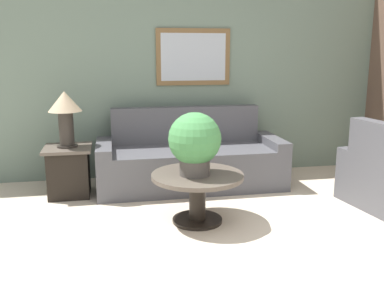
# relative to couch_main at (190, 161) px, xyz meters

# --- Properties ---
(ground_plane) EXTENTS (20.00, 20.00, 0.00)m
(ground_plane) POSITION_rel_couch_main_xyz_m (0.09, -2.22, -0.31)
(ground_plane) COLOR beige
(wall_back) EXTENTS (7.15, 0.09, 2.60)m
(wall_back) POSITION_rel_couch_main_xyz_m (0.09, 0.57, 1.00)
(wall_back) COLOR slate
(wall_back) RESTS_ON ground_plane
(couch_main) EXTENTS (2.24, 0.87, 0.94)m
(couch_main) POSITION_rel_couch_main_xyz_m (0.00, 0.00, 0.00)
(couch_main) COLOR #4C4C51
(couch_main) RESTS_ON ground_plane
(coffee_table) EXTENTS (0.89, 0.89, 0.48)m
(coffee_table) POSITION_rel_couch_main_xyz_m (-0.14, -1.14, 0.04)
(coffee_table) COLOR black
(coffee_table) RESTS_ON ground_plane
(side_table) EXTENTS (0.53, 0.53, 0.57)m
(side_table) POSITION_rel_couch_main_xyz_m (-1.43, -0.09, -0.02)
(side_table) COLOR black
(side_table) RESTS_ON ground_plane
(table_lamp) EXTENTS (0.37, 0.37, 0.63)m
(table_lamp) POSITION_rel_couch_main_xyz_m (-1.43, -0.09, 0.69)
(table_lamp) COLOR #2D2823
(table_lamp) RESTS_ON side_table
(potted_plant_on_table) EXTENTS (0.50, 0.50, 0.60)m
(potted_plant_on_table) POSITION_rel_couch_main_xyz_m (-0.18, -1.17, 0.50)
(potted_plant_on_table) COLOR #4C4742
(potted_plant_on_table) RESTS_ON coffee_table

